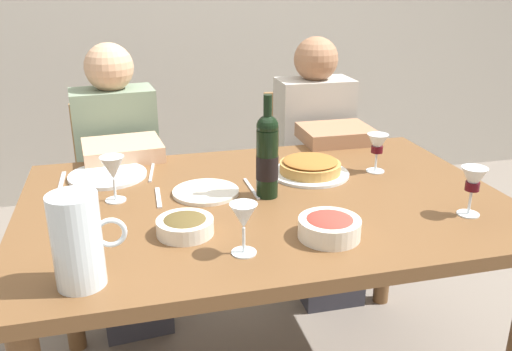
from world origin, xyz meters
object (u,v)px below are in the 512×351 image
wine_bottle (267,156)px  chair_right (303,168)px  wine_glass_left_diner (377,146)px  dinner_plate_right_setting (206,192)px  dining_table (265,225)px  baked_tart (310,167)px  water_pitcher (78,246)px  salad_bowl (329,226)px  wine_glass_right_diner (473,182)px  dinner_plate_left_setting (108,175)px  diner_right (321,161)px  olive_bowl (185,225)px  diner_left (122,178)px  wine_glass_spare (113,170)px  wine_glass_centre (244,218)px  chair_left (119,185)px

wine_bottle → chair_right: size_ratio=0.37×
wine_glass_left_diner → dinner_plate_right_setting: bearing=-174.9°
dining_table → baked_tart: size_ratio=5.51×
water_pitcher → dinner_plate_right_setting: 0.59m
wine_glass_left_diner → chair_right: 0.86m
salad_bowl → wine_glass_right_diner: wine_glass_right_diner is taller
dinner_plate_left_setting → diner_right: bearing=21.6°
olive_bowl → chair_right: (0.73, 1.10, -0.29)m
dining_table → wine_glass_left_diner: wine_glass_left_diner is taller
wine_glass_left_diner → dinner_plate_left_setting: (-0.92, 0.18, -0.09)m
wine_glass_left_diner → diner_left: 1.06m
baked_tart → dinner_plate_right_setting: bearing=-168.0°
dining_table → chair_right: size_ratio=1.72×
wine_glass_spare → wine_glass_centre: bearing=-53.7°
baked_tart → dinner_plate_left_setting: size_ratio=1.02×
baked_tart → wine_glass_centre: wine_glass_centre is taller
dinner_plate_left_setting → chair_right: (0.93, 0.60, -0.27)m
wine_glass_left_diner → chair_left: 1.24m
wine_glass_left_diner → water_pitcher: bearing=-152.2°
dining_table → diner_right: diner_right is taller
wine_glass_centre → chair_right: size_ratio=0.16×
chair_left → diner_left: (0.02, -0.24, 0.12)m
olive_bowl → dinner_plate_right_setting: size_ratio=0.73×
wine_glass_centre → wine_glass_spare: 0.52m
wine_bottle → wine_glass_left_diner: size_ratio=2.36×
dining_table → water_pitcher: (-0.53, -0.38, 0.19)m
chair_left → wine_glass_centre: bearing=98.9°
wine_glass_right_diner → dinner_plate_left_setting: (-1.02, 0.58, -0.10)m
wine_glass_centre → chair_left: (-0.31, 1.24, -0.36)m
water_pitcher → diner_right: bearing=47.2°
wine_bottle → diner_right: (0.44, 0.67, -0.28)m
salad_bowl → dinner_plate_right_setting: bearing=125.4°
wine_glass_spare → olive_bowl: bearing=-57.0°
salad_bowl → chair_right: chair_right is taller
salad_bowl → wine_bottle: bearing=105.3°
dining_table → olive_bowl: size_ratio=9.70×
diner_right → olive_bowl: bearing=50.7°
salad_bowl → dinner_plate_right_setting: size_ratio=0.79×
wine_glass_centre → salad_bowl: bearing=7.0°
wine_glass_right_diner → wine_bottle: bearing=152.3°
wine_glass_left_diner → baked_tart: bearing=173.8°
dinner_plate_left_setting → diner_left: diner_left is taller
water_pitcher → wine_glass_left_diner: water_pitcher is taller
wine_bottle → wine_glass_centre: bearing=-114.3°
salad_bowl → wine_glass_centre: wine_glass_centre is taller
wine_glass_left_diner → wine_glass_centre: size_ratio=1.02×
olive_bowl → wine_glass_centre: bearing=-48.0°
water_pitcher → wine_glass_right_diner: 1.08m
salad_bowl → diner_right: size_ratio=0.14×
dining_table → olive_bowl: bearing=-146.1°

